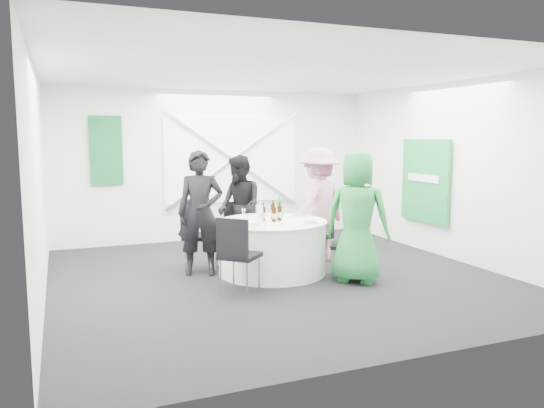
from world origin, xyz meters
name	(u,v)px	position (x,y,z in m)	size (l,w,h in m)	color
floor	(277,276)	(0.00, 0.00, 0.00)	(6.00, 6.00, 0.00)	black
ceiling	(278,72)	(0.00, 0.00, 2.80)	(6.00, 6.00, 0.00)	silver
wall_back	(217,165)	(0.00, 3.00, 1.40)	(6.00, 6.00, 0.00)	white
wall_front	(413,202)	(0.00, -3.00, 1.40)	(6.00, 6.00, 0.00)	white
wall_left	(39,184)	(-3.00, 0.00, 1.40)	(6.00, 6.00, 0.00)	white
wall_right	(453,171)	(3.00, 0.00, 1.40)	(6.00, 6.00, 0.00)	white
window_panel	(233,160)	(0.30, 2.96, 1.50)	(2.60, 0.03, 1.60)	white
window_brace_a	(233,160)	(0.30, 2.92, 1.50)	(0.05, 0.05, 3.16)	silver
window_brace_b	(233,160)	(0.30, 2.92, 1.50)	(0.05, 0.05, 3.16)	silver
green_banner	(106,151)	(-2.00, 2.95, 1.70)	(0.55, 0.04, 1.20)	#125A25
green_sign	(425,181)	(2.94, 0.60, 1.20)	(0.05, 1.20, 1.40)	#1A8F39
banquet_table	(272,247)	(0.00, 0.20, 0.38)	(1.56, 1.56, 0.76)	silver
chair_back	(238,225)	(-0.13, 1.35, 0.52)	(0.45, 0.46, 0.89)	black
chair_back_left	(195,229)	(-0.97, 0.79, 0.60)	(0.64, 0.64, 1.02)	black
chair_back_right	(321,231)	(0.98, 0.61, 0.47)	(0.49, 0.48, 0.81)	black
chair_front_right	(353,240)	(0.95, -0.44, 0.54)	(0.58, 0.58, 0.91)	black
chair_front_left	(237,249)	(-0.79, -0.61, 0.57)	(0.63, 0.63, 0.97)	black
person_man_back_left	(201,213)	(-0.96, 0.51, 0.88)	(0.64, 0.42, 1.76)	black
person_man_back	(239,207)	(-0.13, 1.26, 0.83)	(0.81, 0.44, 1.66)	black
person_woman_pink	(319,205)	(0.96, 0.63, 0.89)	(1.15, 0.53, 1.78)	#C27D8C
person_woman_green	(357,217)	(0.89, -0.64, 0.88)	(0.86, 0.56, 1.77)	#268C3C
plate_back	(263,215)	(0.07, 0.75, 0.77)	(0.27, 0.27, 0.01)	white
plate_back_left	(232,220)	(-0.52, 0.42, 0.77)	(0.28, 0.28, 0.01)	white
plate_back_right	(298,215)	(0.51, 0.42, 0.78)	(0.29, 0.29, 0.04)	white
plate_front_right	(310,222)	(0.39, -0.22, 0.78)	(0.24, 0.24, 0.04)	white
plate_front_left	(257,227)	(-0.39, -0.24, 0.77)	(0.25, 0.25, 0.01)	white
napkin	(253,224)	(-0.42, -0.16, 0.80)	(0.19, 0.12, 0.05)	silver
beer_bottle_a	(263,214)	(-0.10, 0.29, 0.86)	(0.06, 0.06, 0.25)	#351F09
beer_bottle_b	(273,212)	(0.07, 0.35, 0.87)	(0.06, 0.06, 0.28)	#351F09
beer_bottle_c	(280,213)	(0.10, 0.16, 0.86)	(0.06, 0.06, 0.27)	#351F09
beer_bottle_d	(274,215)	(-0.01, 0.11, 0.86)	(0.06, 0.06, 0.27)	#351F09
green_water_bottle	(279,210)	(0.15, 0.29, 0.89)	(0.08, 0.08, 0.33)	green
clear_water_bottle	(260,214)	(-0.19, 0.16, 0.87)	(0.08, 0.08, 0.29)	white
wine_glass_a	(243,212)	(-0.37, 0.37, 0.88)	(0.07, 0.07, 0.17)	white
wine_glass_b	(282,216)	(0.00, -0.17, 0.88)	(0.07, 0.07, 0.17)	white
wine_glass_c	(262,209)	(-0.01, 0.58, 0.88)	(0.07, 0.07, 0.17)	white
wine_glass_d	(264,216)	(-0.26, -0.14, 0.88)	(0.07, 0.07, 0.17)	white
wine_glass_e	(281,208)	(0.26, 0.50, 0.88)	(0.07, 0.07, 0.17)	white
fork_a	(240,225)	(-0.55, 0.02, 0.76)	(0.01, 0.15, 0.01)	silver
knife_a	(260,227)	(-0.36, -0.25, 0.76)	(0.01, 0.15, 0.01)	silver
fork_b	(304,225)	(0.26, -0.31, 0.76)	(0.01, 0.15, 0.01)	silver
knife_b	(313,221)	(0.53, -0.02, 0.76)	(0.01, 0.15, 0.01)	silver
fork_c	(268,215)	(0.16, 0.75, 0.76)	(0.01, 0.15, 0.01)	silver
knife_c	(249,216)	(-0.14, 0.76, 0.76)	(0.01, 0.15, 0.01)	silver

